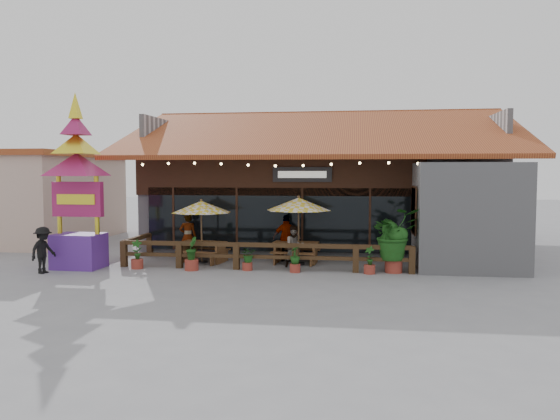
# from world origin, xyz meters

# --- Properties ---
(ground) EXTENTS (100.00, 100.00, 0.00)m
(ground) POSITION_xyz_m (0.00, 0.00, 0.00)
(ground) COLOR gray
(ground) RESTS_ON ground
(restaurant_building) EXTENTS (15.50, 14.73, 6.09)m
(restaurant_building) POSITION_xyz_m (0.26, 6.61, 2.21)
(restaurant_building) COLOR #A0A0A4
(restaurant_building) RESTS_ON ground
(patio_railing) EXTENTS (10.00, 2.60, 0.92)m
(patio_railing) POSITION_xyz_m (-2.25, -0.27, 0.61)
(patio_railing) COLOR #412B17
(patio_railing) RESTS_ON ground
(neighbor_building) EXTENTS (8.40, 8.40, 4.22)m
(neighbor_building) POSITION_xyz_m (-15.00, 6.00, 2.14)
(neighbor_building) COLOR #C9AD98
(neighbor_building) RESTS_ON ground
(umbrella_left) EXTENTS (2.70, 2.70, 2.33)m
(umbrella_left) POSITION_xyz_m (-4.05, 0.66, 2.03)
(umbrella_left) COLOR brown
(umbrella_left) RESTS_ON ground
(umbrella_right) EXTENTS (2.50, 2.50, 2.46)m
(umbrella_right) POSITION_xyz_m (-0.52, 0.79, 2.15)
(umbrella_right) COLOR brown
(umbrella_right) RESTS_ON ground
(picnic_table_left) EXTENTS (1.84, 1.68, 0.76)m
(picnic_table_left) POSITION_xyz_m (-4.01, 0.78, 0.51)
(picnic_table_left) COLOR brown
(picnic_table_left) RESTS_ON ground
(picnic_table_right) EXTENTS (1.71, 1.51, 0.77)m
(picnic_table_right) POSITION_xyz_m (-0.65, 1.03, 0.52)
(picnic_table_right) COLOR brown
(picnic_table_right) RESTS_ON ground
(thai_sign_tower) EXTENTS (2.43, 2.43, 6.42)m
(thai_sign_tower) POSITION_xyz_m (-7.90, -1.00, 3.39)
(thai_sign_tower) COLOR #56268E
(thai_sign_tower) RESTS_ON ground
(tropical_plant) EXTENTS (1.91, 1.79, 2.13)m
(tropical_plant) POSITION_xyz_m (2.73, -0.34, 1.22)
(tropical_plant) COLOR maroon
(tropical_plant) RESTS_ON ground
(diner_a) EXTENTS (0.72, 0.58, 1.73)m
(diner_a) POSITION_xyz_m (-4.79, 1.39, 0.86)
(diner_a) COLOR #321A10
(diner_a) RESTS_ON ground
(diner_b) EXTENTS (0.87, 0.80, 1.45)m
(diner_b) POSITION_xyz_m (-0.60, 0.17, 0.72)
(diner_b) COLOR #321A10
(diner_b) RESTS_ON ground
(diner_c) EXTENTS (1.04, 0.50, 1.72)m
(diner_c) POSITION_xyz_m (-1.03, 1.43, 0.86)
(diner_c) COLOR #321A10
(diner_c) RESTS_ON ground
(pedestrian) EXTENTS (0.76, 1.08, 1.52)m
(pedestrian) POSITION_xyz_m (-8.56, -2.07, 0.76)
(pedestrian) COLOR black
(pedestrian) RESTS_ON ground
(planter_a) EXTENTS (0.41, 0.41, 1.00)m
(planter_a) POSITION_xyz_m (-5.89, -0.83, 0.42)
(planter_a) COLOR maroon
(planter_a) RESTS_ON ground
(planter_b) EXTENTS (0.46, 0.46, 1.13)m
(planter_b) POSITION_xyz_m (-3.95, -0.87, 0.51)
(planter_b) COLOR maroon
(planter_b) RESTS_ON ground
(planter_c) EXTENTS (0.66, 0.65, 0.83)m
(planter_c) POSITION_xyz_m (-2.10, -0.63, 0.47)
(planter_c) COLOR maroon
(planter_c) RESTS_ON ground
(planter_d) EXTENTS (0.44, 0.44, 0.86)m
(planter_d) POSITION_xyz_m (-0.47, -0.77, 0.41)
(planter_d) COLOR maroon
(planter_d) RESTS_ON ground
(planter_e) EXTENTS (0.39, 0.37, 0.90)m
(planter_e) POSITION_xyz_m (1.94, -0.69, 0.38)
(planter_e) COLOR maroon
(planter_e) RESTS_ON ground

